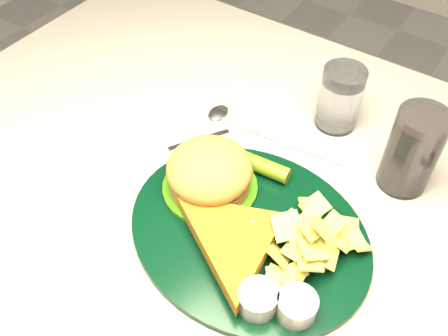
% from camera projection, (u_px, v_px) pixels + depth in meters
% --- Properties ---
extents(table, '(1.20, 0.80, 0.75)m').
position_uv_depth(table, '(249.00, 296.00, 1.04)').
color(table, gray).
rests_on(table, ground).
extents(dinner_plate, '(0.38, 0.32, 0.08)m').
position_uv_depth(dinner_plate, '(249.00, 217.00, 0.67)').
color(dinner_plate, black).
rests_on(dinner_plate, table).
extents(water_glass, '(0.07, 0.07, 0.11)m').
position_uv_depth(water_glass, '(340.00, 98.00, 0.81)').
color(water_glass, white).
rests_on(water_glass, table).
extents(cola_glass, '(0.08, 0.08, 0.14)m').
position_uv_depth(cola_glass, '(412.00, 151.00, 0.71)').
color(cola_glass, black).
rests_on(cola_glass, table).
extents(spoon, '(0.11, 0.14, 0.01)m').
position_uv_depth(spoon, '(199.00, 139.00, 0.82)').
color(spoon, silver).
rests_on(spoon, table).
extents(wrapped_straw, '(0.22, 0.10, 0.01)m').
position_uv_depth(wrapped_straw, '(281.00, 141.00, 0.82)').
color(wrapped_straw, silver).
rests_on(wrapped_straw, table).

